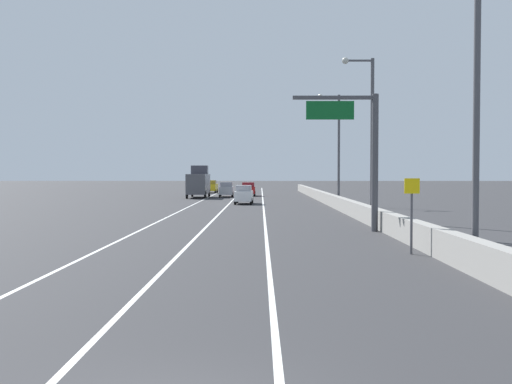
% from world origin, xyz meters
% --- Properties ---
extents(ground_plane, '(320.00, 320.00, 0.00)m').
position_xyz_m(ground_plane, '(0.00, 64.00, 0.00)').
color(ground_plane, '#2D2D30').
extents(lane_stripe_left, '(0.16, 130.00, 0.00)m').
position_xyz_m(lane_stripe_left, '(-5.50, 55.00, 0.00)').
color(lane_stripe_left, silver).
rests_on(lane_stripe_left, ground_plane).
extents(lane_stripe_center, '(0.16, 130.00, 0.00)m').
position_xyz_m(lane_stripe_center, '(-2.00, 55.00, 0.00)').
color(lane_stripe_center, silver).
rests_on(lane_stripe_center, ground_plane).
extents(lane_stripe_right, '(0.16, 130.00, 0.00)m').
position_xyz_m(lane_stripe_right, '(1.50, 55.00, 0.00)').
color(lane_stripe_right, silver).
rests_on(lane_stripe_right, ground_plane).
extents(jersey_barrier_right, '(0.60, 120.00, 1.10)m').
position_xyz_m(jersey_barrier_right, '(8.07, 40.00, 0.55)').
color(jersey_barrier_right, gray).
rests_on(jersey_barrier_right, ground_plane).
extents(overhead_sign_gantry, '(4.68, 0.36, 7.50)m').
position_xyz_m(overhead_sign_gantry, '(6.72, 25.85, 4.73)').
color(overhead_sign_gantry, '#47474C').
rests_on(overhead_sign_gantry, ground_plane).
extents(speed_advisory_sign, '(0.60, 0.11, 3.00)m').
position_xyz_m(speed_advisory_sign, '(7.17, 16.41, 1.76)').
color(speed_advisory_sign, '#4C4C51').
rests_on(speed_advisory_sign, ground_plane).
extents(lamp_post_right_near, '(2.14, 0.44, 10.83)m').
position_xyz_m(lamp_post_right_near, '(8.57, 13.95, 6.17)').
color(lamp_post_right_near, '#4C4C51').
rests_on(lamp_post_right_near, ground_plane).
extents(lamp_post_right_second, '(2.14, 0.44, 10.83)m').
position_xyz_m(lamp_post_right_second, '(8.37, 33.14, 6.17)').
color(lamp_post_right_second, '#4C4C51').
rests_on(lamp_post_right_second, ground_plane).
extents(lamp_post_right_third, '(2.14, 0.44, 10.83)m').
position_xyz_m(lamp_post_right_third, '(8.60, 52.33, 6.17)').
color(lamp_post_right_third, '#4C4C51').
rests_on(lamp_post_right_third, ground_plane).
extents(car_red_0, '(1.91, 4.22, 1.87)m').
position_xyz_m(car_red_0, '(-0.43, 76.30, 0.93)').
color(car_red_0, red).
rests_on(car_red_0, ground_plane).
extents(car_yellow_1, '(1.99, 4.26, 1.98)m').
position_xyz_m(car_yellow_1, '(-6.57, 89.09, 0.98)').
color(car_yellow_1, gold).
rests_on(car_yellow_1, ground_plane).
extents(car_silver_2, '(1.94, 4.53, 1.95)m').
position_xyz_m(car_silver_2, '(-3.28, 73.24, 0.97)').
color(car_silver_2, '#B7B7BC').
rests_on(car_silver_2, ground_plane).
extents(car_white_3, '(1.88, 4.43, 1.91)m').
position_xyz_m(car_white_3, '(-0.47, 55.09, 0.95)').
color(car_white_3, white).
rests_on(car_white_3, ground_plane).
extents(box_truck, '(2.48, 7.58, 4.11)m').
position_xyz_m(box_truck, '(-6.68, 70.79, 1.87)').
color(box_truck, '#4C4C51').
rests_on(box_truck, ground_plane).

